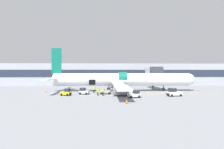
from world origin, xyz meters
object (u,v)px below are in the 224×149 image
at_px(ground_crew_loader_b, 116,91).
at_px(ground_crew_helper, 94,89).
at_px(ground_crew_loader_a, 103,92).
at_px(baggage_cart_loading, 105,92).
at_px(airplane, 120,80).
at_px(ground_crew_supervisor, 116,90).
at_px(ground_crew_marshal, 121,91).
at_px(baggage_tug_rear, 135,94).
at_px(baggage_tug_spare, 66,93).
at_px(baggage_tug_lead, 84,91).
at_px(ground_crew_driver, 98,92).
at_px(baggage_tug_mid, 174,93).

xyz_separation_m(ground_crew_loader_b, ground_crew_helper, (-5.55, 2.94, 0.02)).
bearing_deg(ground_crew_loader_a, baggage_cart_loading, 79.41).
relative_size(airplane, baggage_cart_loading, 11.18).
relative_size(baggage_cart_loading, ground_crew_supervisor, 2.24).
distance_m(airplane, ground_crew_marshal, 7.55).
xyz_separation_m(baggage_tug_rear, baggage_tug_spare, (-14.92, 3.84, -0.01)).
bearing_deg(baggage_tug_spare, baggage_cart_loading, 14.42).
relative_size(airplane, ground_crew_marshal, 22.78).
height_order(baggage_tug_lead, ground_crew_driver, ground_crew_driver).
height_order(baggage_cart_loading, ground_crew_supervisor, ground_crew_supervisor).
distance_m(ground_crew_helper, ground_crew_marshal, 7.58).
bearing_deg(ground_crew_loader_a, ground_crew_loader_b, 39.26).
bearing_deg(baggage_tug_rear, baggage_tug_mid, 11.39).
xyz_separation_m(baggage_cart_loading, ground_crew_loader_a, (-0.55, -2.92, 0.40)).
bearing_deg(baggage_tug_mid, ground_crew_loader_b, 162.26).
bearing_deg(ground_crew_loader_b, ground_crew_marshal, -36.59).
height_order(ground_crew_driver, ground_crew_marshal, ground_crew_marshal).
distance_m(airplane, baggage_tug_mid, 15.26).
distance_m(ground_crew_loader_a, ground_crew_driver, 1.22).
bearing_deg(baggage_tug_lead, baggage_tug_spare, -149.34).
distance_m(baggage_tug_lead, ground_crew_marshal, 8.89).
distance_m(baggage_tug_mid, baggage_cart_loading, 15.65).
distance_m(baggage_tug_rear, ground_crew_marshal, 5.55).
bearing_deg(ground_crew_helper, baggage_tug_mid, -21.05).
xyz_separation_m(baggage_tug_lead, ground_crew_supervisor, (7.97, 2.15, 0.21)).
height_order(baggage_tug_spare, ground_crew_driver, ground_crew_driver).
relative_size(ground_crew_supervisor, ground_crew_marshal, 0.91).
relative_size(baggage_tug_mid, ground_crew_marshal, 1.92).
distance_m(baggage_tug_mid, baggage_tug_spare, 24.01).
xyz_separation_m(baggage_tug_lead, baggage_cart_loading, (5.16, 0.08, -0.16)).
bearing_deg(baggage_tug_rear, baggage_tug_lead, 151.63).
relative_size(baggage_tug_spare, ground_crew_loader_b, 1.60).
bearing_deg(ground_crew_supervisor, baggage_tug_rear, -68.46).
xyz_separation_m(baggage_tug_mid, ground_crew_marshal, (-11.38, 3.20, 0.18)).
bearing_deg(ground_crew_driver, ground_crew_marshal, 15.79).
relative_size(baggage_tug_lead, ground_crew_marshal, 1.53).
bearing_deg(ground_crew_loader_b, ground_crew_helper, 152.06).
relative_size(baggage_tug_lead, baggage_cart_loading, 0.75).
bearing_deg(ground_crew_marshal, ground_crew_driver, -164.21).
relative_size(baggage_tug_lead, ground_crew_helper, 1.68).
xyz_separation_m(baggage_cart_loading, ground_crew_marshal, (3.66, -1.12, 0.45)).
bearing_deg(ground_crew_helper, ground_crew_supervisor, -5.27).
bearing_deg(ground_crew_supervisor, baggage_tug_mid, -27.58).
distance_m(baggage_tug_mid, baggage_tug_rear, 9.18).
relative_size(baggage_cart_loading, ground_crew_marshal, 2.04).
bearing_deg(ground_crew_loader_a, ground_crew_driver, 166.72).
xyz_separation_m(baggage_tug_mid, baggage_tug_spare, (-23.92, 2.03, -0.11)).
distance_m(baggage_tug_rear, ground_crew_helper, 12.53).
distance_m(airplane, baggage_cart_loading, 7.82).
xyz_separation_m(baggage_tug_lead, baggage_tug_rear, (11.20, -6.05, 0.01)).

